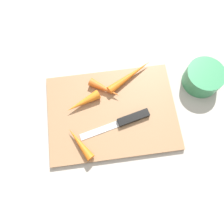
% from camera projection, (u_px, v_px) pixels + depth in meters
% --- Properties ---
extents(ground_plane, '(1.40, 1.40, 0.00)m').
position_uv_depth(ground_plane, '(112.00, 113.00, 0.63)').
color(ground_plane, '#ADA8A0').
extents(cutting_board, '(0.36, 0.26, 0.01)m').
position_uv_depth(cutting_board, '(112.00, 113.00, 0.62)').
color(cutting_board, '#99704C').
rests_on(cutting_board, ground_plane).
extents(knife, '(0.20, 0.07, 0.01)m').
position_uv_depth(knife, '(129.00, 119.00, 0.60)').
color(knife, '#B7B7BC').
rests_on(knife, cutting_board).
extents(carrot_long, '(0.07, 0.10, 0.02)m').
position_uv_depth(carrot_long, '(80.00, 143.00, 0.58)').
color(carrot_long, orange).
rests_on(carrot_long, cutting_board).
extents(carrot_shortest, '(0.09, 0.08, 0.02)m').
position_uv_depth(carrot_shortest, '(105.00, 89.00, 0.62)').
color(carrot_shortest, orange).
rests_on(carrot_shortest, cutting_board).
extents(carrot_short, '(0.10, 0.06, 0.03)m').
position_uv_depth(carrot_short, '(83.00, 102.00, 0.61)').
color(carrot_short, orange).
rests_on(carrot_short, cutting_board).
extents(carrot_longest, '(0.14, 0.10, 0.02)m').
position_uv_depth(carrot_longest, '(130.00, 76.00, 0.64)').
color(carrot_longest, orange).
rests_on(carrot_longest, cutting_board).
extents(small_bowl, '(0.11, 0.11, 0.05)m').
position_uv_depth(small_bowl, '(203.00, 78.00, 0.63)').
color(small_bowl, '#388C59').
rests_on(small_bowl, ground_plane).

